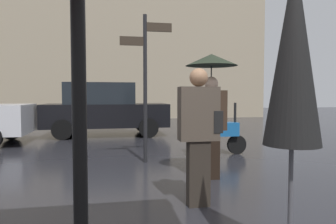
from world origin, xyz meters
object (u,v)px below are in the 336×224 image
at_px(pedestrian_with_umbrella, 211,88).
at_px(parked_car_left, 105,109).
at_px(parked_scooter, 215,132).
at_px(street_signpost, 145,74).
at_px(pedestrian_with_bag, 199,128).
at_px(folded_patio_umbrella_near, 293,61).

xyz_separation_m(pedestrian_with_umbrella, parked_car_left, (-1.82, 6.14, -0.59)).
bearing_deg(parked_scooter, street_signpost, -179.80).
height_order(pedestrian_with_bag, street_signpost, street_signpost).
relative_size(pedestrian_with_bag, street_signpost, 0.57).
bearing_deg(parked_scooter, pedestrian_with_umbrella, -127.40).
distance_m(parked_scooter, parked_car_left, 4.92).
distance_m(pedestrian_with_umbrella, parked_scooter, 2.35).
xyz_separation_m(pedestrian_with_umbrella, street_signpost, (-0.92, 1.50, 0.34)).
height_order(parked_scooter, street_signpost, street_signpost).
bearing_deg(street_signpost, parked_scooter, 15.92).
xyz_separation_m(folded_patio_umbrella_near, parked_car_left, (-1.54, 8.91, -0.74)).
bearing_deg(folded_patio_umbrella_near, street_signpost, 98.51).
bearing_deg(street_signpost, parked_car_left, 100.94).
height_order(pedestrian_with_umbrella, pedestrian_with_bag, pedestrian_with_umbrella).
relative_size(folded_patio_umbrella_near, pedestrian_with_bag, 1.43).
distance_m(pedestrian_with_umbrella, street_signpost, 1.79).
relative_size(parked_scooter, parked_car_left, 0.34).
bearing_deg(pedestrian_with_umbrella, parked_scooter, 148.09).
bearing_deg(parked_scooter, pedestrian_with_bag, -128.72).
bearing_deg(pedestrian_with_bag, pedestrian_with_umbrella, -4.94).
xyz_separation_m(pedestrian_with_bag, parked_scooter, (1.35, 3.18, -0.43)).
bearing_deg(street_signpost, pedestrian_with_bag, -82.23).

